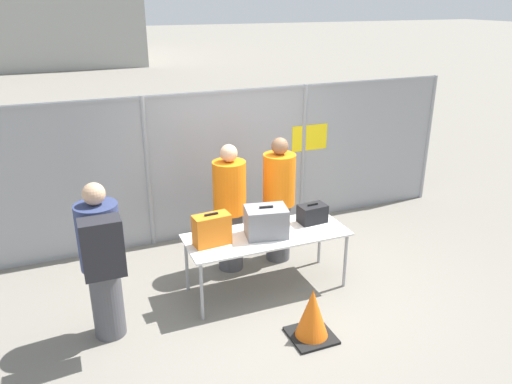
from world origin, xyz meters
TOP-DOWN VIEW (x-y plane):
  - ground_plane at (0.00, 0.00)m, footprint 120.00×120.00m
  - fence_section at (0.01, 1.76)m, footprint 7.32×0.07m
  - inspection_table at (-0.15, 0.02)m, footprint 1.95×0.77m
  - suitcase_orange at (-0.83, 0.02)m, footprint 0.43×0.24m
  - suitcase_grey at (-0.17, -0.01)m, footprint 0.54×0.43m
  - suitcase_black at (0.51, 0.12)m, footprint 0.36×0.24m
  - traveler_hooded at (-2.05, -0.24)m, footprint 0.43×0.66m
  - security_worker_near at (-0.39, 0.67)m, footprint 0.42×0.42m
  - security_worker_far at (0.30, 0.67)m, footprint 0.43×0.43m
  - utility_trailer at (1.66, 4.15)m, footprint 4.03×2.16m
  - traffic_cone at (-0.08, -1.04)m, footprint 0.46×0.46m

SIDE VIEW (x-z plane):
  - ground_plane at x=0.00m, z-range 0.00..0.00m
  - traffic_cone at x=-0.08m, z-range -0.02..0.56m
  - utility_trailer at x=1.66m, z-range 0.06..0.71m
  - inspection_table at x=-0.15m, z-range 0.32..1.07m
  - suitcase_black at x=0.51m, z-range 0.73..0.99m
  - security_worker_near at x=-0.39m, z-range 0.03..1.73m
  - security_worker_far at x=0.30m, z-range 0.03..1.75m
  - suitcase_grey at x=-0.17m, z-range 0.73..1.11m
  - suitcase_orange at x=-0.83m, z-range 0.73..1.12m
  - traveler_hooded at x=-2.05m, z-range 0.09..1.81m
  - fence_section at x=0.01m, z-range 0.05..2.22m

